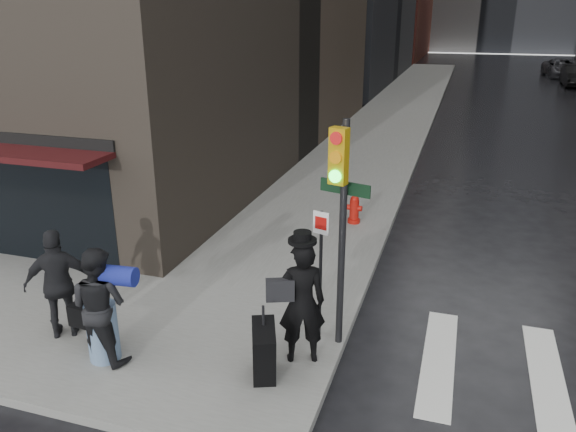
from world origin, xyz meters
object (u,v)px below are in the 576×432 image
traffic_light (339,206)px  parked_car_6 (562,68)px  fire_hydrant (354,211)px  man_overcoat (294,310)px  parked_car_5 (576,76)px  man_jeans (99,305)px  man_greycoat (60,284)px

traffic_light → parked_car_6: traffic_light is taller
traffic_light → fire_hydrant: size_ratio=5.06×
man_overcoat → parked_car_5: (9.41, 38.66, -0.29)m
traffic_light → parked_car_6: size_ratio=0.69×
man_overcoat → parked_car_6: bearing=-123.5°
man_jeans → fire_hydrant: (2.53, 7.01, -0.61)m
fire_hydrant → parked_car_5: 33.83m
parked_car_6 → man_greycoat: bearing=-111.6°
traffic_light → man_jeans: bearing=-141.1°
man_jeans → man_greycoat: bearing=-15.9°
traffic_light → parked_car_5: 39.02m
man_overcoat → traffic_light: 1.69m
parked_car_6 → parked_car_5: bearing=-94.6°
man_overcoat → fire_hydrant: size_ratio=3.00×
man_jeans → fire_hydrant: 7.48m
man_overcoat → fire_hydrant: 6.29m
fire_hydrant → parked_car_5: bearing=73.3°
man_greycoat → traffic_light: traffic_light is taller
fire_hydrant → parked_car_6: size_ratio=0.14×
man_jeans → traffic_light: traffic_light is taller
man_greycoat → parked_car_6: man_greycoat is taller
man_jeans → parked_car_6: 47.31m
man_overcoat → traffic_light: traffic_light is taller
man_jeans → man_overcoat: bearing=-160.5°
man_overcoat → parked_car_6: size_ratio=0.41×
man_overcoat → parked_car_6: man_overcoat is taller
man_overcoat → parked_car_6: (9.32, 44.96, -0.32)m
man_jeans → traffic_light: size_ratio=0.51×
man_greycoat → traffic_light: size_ratio=0.51×
traffic_light → parked_car_6: bearing=93.6°
man_jeans → parked_car_5: bearing=-102.7°
man_overcoat → man_jeans: (-2.84, -0.75, 0.02)m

